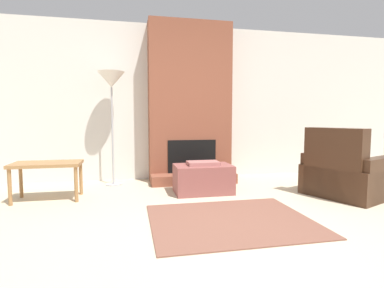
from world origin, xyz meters
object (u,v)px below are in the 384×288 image
(ottoman, at_px, (203,178))
(floor_lamp_left, at_px, (111,84))
(armchair, at_px, (344,175))
(side_table, at_px, (47,167))

(ottoman, xyz_separation_m, floor_lamp_left, (-1.25, 0.77, 1.35))
(ottoman, distance_m, armchair, 1.87)
(ottoman, height_order, floor_lamp_left, floor_lamp_left)
(side_table, bearing_deg, floor_lamp_left, 42.55)
(ottoman, bearing_deg, floor_lamp_left, 148.45)
(side_table, relative_size, floor_lamp_left, 0.47)
(armchair, xyz_separation_m, floor_lamp_left, (-3.03, 1.33, 1.27))
(ottoman, height_order, side_table, side_table)
(armchair, height_order, side_table, armchair)
(armchair, height_order, floor_lamp_left, floor_lamp_left)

